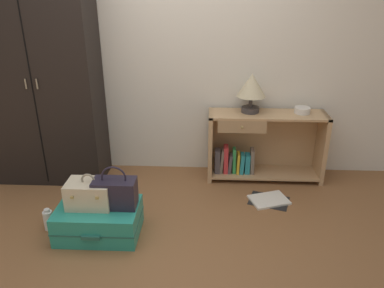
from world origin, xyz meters
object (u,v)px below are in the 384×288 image
handbag (115,193)px  open_book_on_floor (269,200)px  bowl (302,110)px  table_lamp (252,87)px  wardrobe (42,78)px  suitcase_large (99,220)px  bottle (48,220)px  bookshelf (259,146)px  train_case (90,194)px

handbag → open_book_on_floor: handbag is taller
handbag → open_book_on_floor: 1.42m
bowl → table_lamp: bearing=178.9°
wardrobe → suitcase_large: wardrobe is taller
suitcase_large → bottle: size_ratio=3.46×
handbag → open_book_on_floor: bearing=22.4°
wardrobe → handbag: wardrobe is taller
bookshelf → suitcase_large: size_ratio=1.77×
table_lamp → open_book_on_floor: size_ratio=0.91×
bookshelf → handbag: bookshelf is taller
bookshelf → train_case: bearing=-144.6°
bookshelf → train_case: bookshelf is taller
bowl → suitcase_large: 2.11m
bookshelf → train_case: size_ratio=3.34×
train_case → bottle: train_case is taller
table_lamp → train_case: size_ratio=1.10×
train_case → handbag: bearing=-0.3°
train_case → handbag: size_ratio=0.99×
bowl → train_case: 2.09m
bookshelf → handbag: (-1.21, -1.00, 0.03)m
wardrobe → handbag: bearing=-47.7°
suitcase_large → train_case: size_ratio=1.89×
bowl → train_case: bowl is taller
handbag → bookshelf: bearing=39.6°
bookshelf → bottle: bookshelf is taller
bookshelf → suitcase_large: 1.71m
bookshelf → train_case: (-1.41, -1.00, 0.01)m
table_lamp → train_case: table_lamp is taller
bookshelf → table_lamp: size_ratio=3.03×
table_lamp → bottle: 2.13m
suitcase_large → train_case: bearing=156.3°
train_case → bottle: 0.45m
suitcase_large → train_case: (-0.06, 0.02, 0.23)m
table_lamp → suitcase_large: bearing=-140.0°
open_book_on_floor → bottle: bearing=-164.6°
bottle → open_book_on_floor: size_ratio=0.45×
bowl → open_book_on_floor: size_ratio=0.36×
wardrobe → bowl: bearing=1.8°
wardrobe → handbag: 1.42m
train_case → wardrobe: bearing=124.9°
bookshelf → handbag: size_ratio=3.31×
train_case → bottle: bearing=177.6°
suitcase_large → table_lamp: bearing=40.0°
bowl → suitcase_large: (-1.74, -1.03, -0.59)m
wardrobe → open_book_on_floor: (2.12, -0.41, -1.01)m
bowl → handbag: 1.92m
suitcase_large → train_case: 0.23m
wardrobe → train_case: bearing=-55.1°
bookshelf → handbag: bearing=-140.4°
table_lamp → handbag: 1.61m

